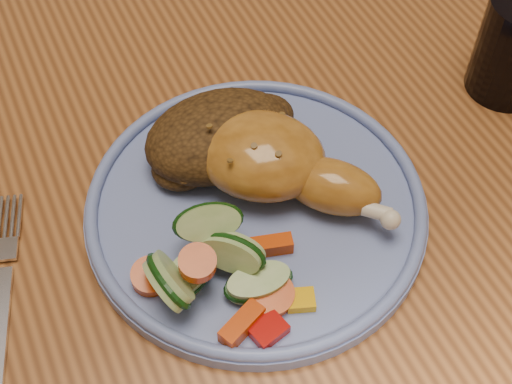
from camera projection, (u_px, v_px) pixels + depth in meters
dining_table at (245, 204)px, 0.67m from camera, size 0.90×1.40×0.75m
plate at (256, 208)px, 0.55m from camera, size 0.26×0.26×0.01m
plate_rim at (256, 200)px, 0.55m from camera, size 0.26×0.26×0.01m
chicken_leg at (278, 163)px, 0.54m from camera, size 0.15×0.16×0.05m
rice_pilaf at (221, 136)px, 0.56m from camera, size 0.13×0.09×0.05m
vegetable_pile at (216, 268)px, 0.50m from camera, size 0.12×0.12×0.06m
fork at (2, 302)px, 0.51m from camera, size 0.06×0.15×0.00m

